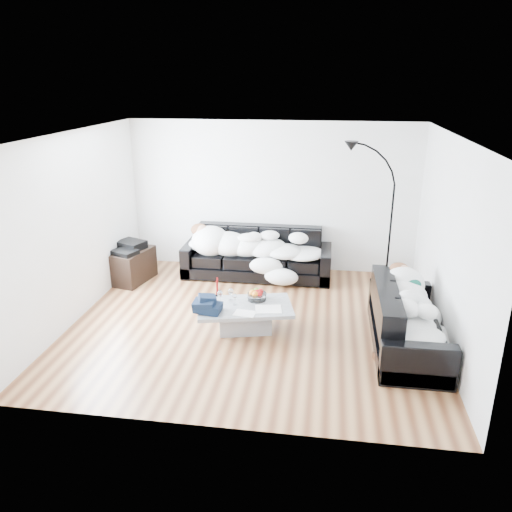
# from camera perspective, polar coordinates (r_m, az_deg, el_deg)

# --- Properties ---
(ground) EXTENTS (5.00, 5.00, 0.00)m
(ground) POSITION_cam_1_polar(r_m,az_deg,el_deg) (7.10, -0.36, -7.67)
(ground) COLOR brown
(ground) RESTS_ON ground
(wall_back) EXTENTS (5.00, 0.02, 2.60)m
(wall_back) POSITION_cam_1_polar(r_m,az_deg,el_deg) (8.76, 1.88, 6.75)
(wall_back) COLOR silver
(wall_back) RESTS_ON ground
(wall_left) EXTENTS (0.02, 4.50, 2.60)m
(wall_left) POSITION_cam_1_polar(r_m,az_deg,el_deg) (7.39, -19.94, 3.10)
(wall_left) COLOR silver
(wall_left) RESTS_ON ground
(wall_right) EXTENTS (0.02, 4.50, 2.60)m
(wall_right) POSITION_cam_1_polar(r_m,az_deg,el_deg) (6.71, 21.24, 1.30)
(wall_right) COLOR silver
(wall_right) RESTS_ON ground
(ceiling) EXTENTS (5.00, 5.00, 0.00)m
(ceiling) POSITION_cam_1_polar(r_m,az_deg,el_deg) (6.34, -0.41, 13.69)
(ceiling) COLOR white
(ceiling) RESTS_ON ground
(sofa_back) EXTENTS (2.53, 0.87, 0.83)m
(sofa_back) POSITION_cam_1_polar(r_m,az_deg,el_deg) (8.58, 0.12, 0.32)
(sofa_back) COLOR black
(sofa_back) RESTS_ON ground
(sofa_right) EXTENTS (0.84, 1.97, 0.80)m
(sofa_right) POSITION_cam_1_polar(r_m,az_deg,el_deg) (6.64, 17.02, -6.79)
(sofa_right) COLOR black
(sofa_right) RESTS_ON ground
(sleeper_back) EXTENTS (2.14, 0.74, 0.43)m
(sleeper_back) POSITION_cam_1_polar(r_m,az_deg,el_deg) (8.47, 0.08, 1.62)
(sleeper_back) COLOR white
(sleeper_back) RESTS_ON sofa_back
(sleeper_right) EXTENTS (0.71, 1.69, 0.41)m
(sleeper_right) POSITION_cam_1_polar(r_m,az_deg,el_deg) (6.55, 17.21, -5.01)
(sleeper_right) COLOR white
(sleeper_right) RESTS_ON sofa_right
(teal_cushion) EXTENTS (0.42, 0.38, 0.20)m
(teal_cushion) POSITION_cam_1_polar(r_m,az_deg,el_deg) (7.06, 16.14, -2.24)
(teal_cushion) COLOR #0A4937
(teal_cushion) RESTS_ON sofa_right
(coffee_table) EXTENTS (1.40, 1.01, 0.37)m
(coffee_table) POSITION_cam_1_polar(r_m,az_deg,el_deg) (6.84, -1.28, -7.07)
(coffee_table) COLOR #939699
(coffee_table) RESTS_ON ground
(fruit_bowl) EXTENTS (0.33, 0.33, 0.16)m
(fruit_bowl) POSITION_cam_1_polar(r_m,az_deg,el_deg) (6.89, 0.11, -4.41)
(fruit_bowl) COLOR white
(fruit_bowl) RESTS_ON coffee_table
(wine_glass_a) EXTENTS (0.08, 0.08, 0.17)m
(wine_glass_a) POSITION_cam_1_polar(r_m,az_deg,el_deg) (6.88, -2.90, -4.42)
(wine_glass_a) COLOR white
(wine_glass_a) RESTS_ON coffee_table
(wine_glass_b) EXTENTS (0.08, 0.08, 0.18)m
(wine_glass_b) POSITION_cam_1_polar(r_m,az_deg,el_deg) (6.82, -4.13, -4.66)
(wine_glass_b) COLOR white
(wine_glass_b) RESTS_ON coffee_table
(wine_glass_c) EXTENTS (0.07, 0.07, 0.16)m
(wine_glass_c) POSITION_cam_1_polar(r_m,az_deg,el_deg) (6.75, -2.43, -4.97)
(wine_glass_c) COLOR white
(wine_glass_c) RESTS_ON coffee_table
(candle_left) EXTENTS (0.05, 0.05, 0.22)m
(candle_left) POSITION_cam_1_polar(r_m,az_deg,el_deg) (7.01, -4.51, -3.75)
(candle_left) COLOR maroon
(candle_left) RESTS_ON coffee_table
(candle_right) EXTENTS (0.06, 0.06, 0.25)m
(candle_right) POSITION_cam_1_polar(r_m,az_deg,el_deg) (7.06, -4.42, -3.45)
(candle_right) COLOR maroon
(candle_right) RESTS_ON coffee_table
(newspaper_a) EXTENTS (0.39, 0.32, 0.01)m
(newspaper_a) POSITION_cam_1_polar(r_m,az_deg,el_deg) (6.65, 1.42, -6.07)
(newspaper_a) COLOR silver
(newspaper_a) RESTS_ON coffee_table
(newspaper_b) EXTENTS (0.30, 0.23, 0.01)m
(newspaper_b) POSITION_cam_1_polar(r_m,az_deg,el_deg) (6.54, -1.29, -6.54)
(newspaper_b) COLOR silver
(newspaper_b) RESTS_ON coffee_table
(navy_jacket) EXTENTS (0.37, 0.31, 0.18)m
(navy_jacket) POSITION_cam_1_polar(r_m,az_deg,el_deg) (6.56, -5.90, -4.94)
(navy_jacket) COLOR black
(navy_jacket) RESTS_ON coffee_table
(shoes) EXTENTS (0.46, 0.36, 0.10)m
(shoes) POSITION_cam_1_polar(r_m,az_deg,el_deg) (6.51, 15.01, -10.64)
(shoes) COLOR #472311
(shoes) RESTS_ON ground
(av_cabinet) EXTENTS (0.70, 0.89, 0.54)m
(av_cabinet) POSITION_cam_1_polar(r_m,az_deg,el_deg) (8.69, -14.12, -1.05)
(av_cabinet) COLOR black
(av_cabinet) RESTS_ON ground
(stereo) EXTENTS (0.54, 0.48, 0.13)m
(stereo) POSITION_cam_1_polar(r_m,az_deg,el_deg) (8.58, -14.31, 1.05)
(stereo) COLOR black
(stereo) RESTS_ON av_cabinet
(floor_lamp) EXTENTS (0.78, 0.40, 2.06)m
(floor_lamp) POSITION_cam_1_polar(r_m,az_deg,el_deg) (8.36, 15.15, 3.52)
(floor_lamp) COLOR black
(floor_lamp) RESTS_ON ground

